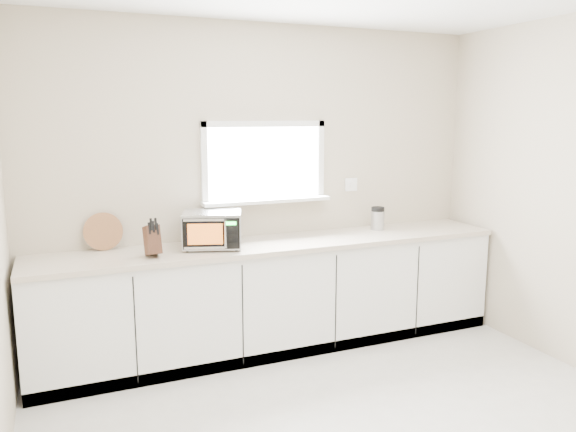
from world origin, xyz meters
TOP-DOWN VIEW (x-y plane):
  - back_wall at (0.00, 2.00)m, footprint 4.00×0.17m
  - cabinets at (0.00, 1.70)m, footprint 3.92×0.60m
  - countertop at (0.00, 1.69)m, footprint 3.92×0.64m
  - microwave at (-0.54, 1.69)m, footprint 0.53×0.47m
  - knife_block at (-1.03, 1.59)m, footprint 0.11×0.21m
  - cutting_board at (-1.34, 1.94)m, footprint 0.29×0.07m
  - coffee_grinder at (1.03, 1.80)m, footprint 0.13×0.13m

SIDE VIEW (x-z plane):
  - cabinets at x=0.00m, z-range 0.00..0.88m
  - countertop at x=0.00m, z-range 0.88..0.92m
  - coffee_grinder at x=1.03m, z-range 0.92..1.13m
  - knife_block at x=-1.03m, z-range 0.90..1.19m
  - cutting_board at x=-1.34m, z-range 0.92..1.21m
  - microwave at x=-0.54m, z-range 0.93..1.21m
  - back_wall at x=0.00m, z-range 0.01..2.71m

